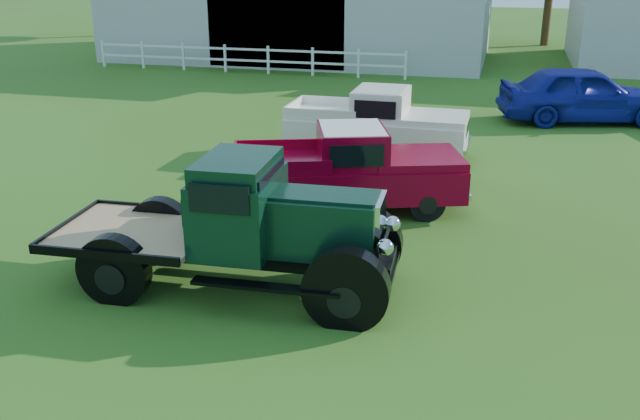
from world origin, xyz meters
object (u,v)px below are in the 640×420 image
(vintage_flatbed, at_px, (233,224))
(red_pickup, at_px, (347,169))
(white_pickup, at_px, (377,124))
(misc_car_blue, at_px, (584,94))

(vintage_flatbed, relative_size, red_pickup, 1.13)
(vintage_flatbed, distance_m, white_pickup, 8.24)
(vintage_flatbed, distance_m, red_pickup, 4.15)
(misc_car_blue, bearing_deg, red_pickup, 137.05)
(vintage_flatbed, height_order, misc_car_blue, vintage_flatbed)
(red_pickup, relative_size, misc_car_blue, 0.95)
(red_pickup, bearing_deg, misc_car_blue, 41.91)
(white_pickup, bearing_deg, misc_car_blue, 45.58)
(red_pickup, xyz_separation_m, misc_car_blue, (5.46, 9.72, -0.01))
(red_pickup, height_order, misc_car_blue, red_pickup)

